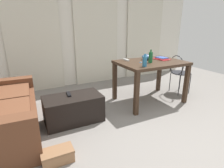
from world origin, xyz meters
The scene contains 14 objects.
ground_plane centered at (0.00, 1.12, 0.00)m, with size 7.32×7.32×0.00m, color gray.
wall_back centered at (0.00, 3.05, 1.32)m, with size 5.64×0.10×2.63m, color silver.
curtains centered at (0.00, 2.96, 1.18)m, with size 4.01×0.03×2.36m.
coffee_table centered at (-1.13, 1.23, 0.21)m, with size 0.87×0.49×0.41m.
craft_table centered at (0.42, 1.34, 0.68)m, with size 1.23×0.87×0.79m.
wire_chair centered at (1.24, 1.41, 0.52)m, with size 0.42×0.43×0.83m.
bottle_near centered at (0.34, 1.26, 0.89)m, with size 0.07×0.07×0.23m.
bottle_far centered at (0.05, 1.05, 0.88)m, with size 0.07×0.07×0.21m.
bowl centered at (0.45, 1.51, 0.84)m, with size 0.19×0.19×0.10m, color #2D4C7A.
book_stack centered at (0.73, 1.40, 0.81)m, with size 0.25×0.32×0.04m.
tv_remote_on_table centered at (0.05, 1.62, 0.80)m, with size 0.05×0.17×0.02m, color #B7B7B2.
scissors centered at (0.19, 1.34, 0.79)m, with size 0.10×0.09×0.00m.
tv_remote_primary centered at (-1.16, 1.32, 0.43)m, with size 0.05×0.19×0.02m, color black.
shoebox centered at (-1.54, 0.43, 0.07)m, with size 0.35×0.20×0.15m.
Camera 1 is at (-1.75, -1.33, 1.47)m, focal length 29.23 mm.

